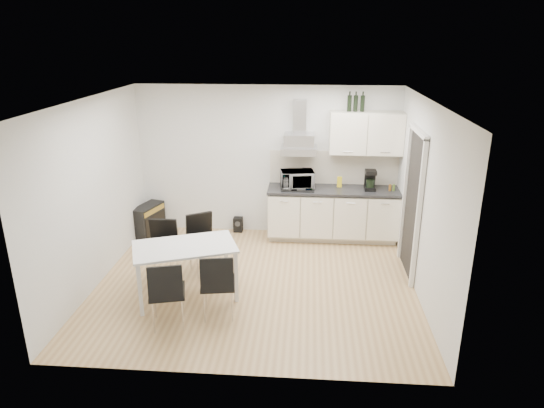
# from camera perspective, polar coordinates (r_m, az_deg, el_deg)

# --- Properties ---
(ground) EXTENTS (4.50, 4.50, 0.00)m
(ground) POSITION_cam_1_polar(r_m,az_deg,el_deg) (7.08, -1.92, -9.27)
(ground) COLOR tan
(ground) RESTS_ON ground
(wall_back) EXTENTS (4.50, 0.10, 2.60)m
(wall_back) POSITION_cam_1_polar(r_m,az_deg,el_deg) (8.46, -0.55, 5.08)
(wall_back) COLOR silver
(wall_back) RESTS_ON ground
(wall_front) EXTENTS (4.50, 0.10, 2.60)m
(wall_front) POSITION_cam_1_polar(r_m,az_deg,el_deg) (4.72, -4.74, -7.02)
(wall_front) COLOR silver
(wall_front) RESTS_ON ground
(wall_left) EXTENTS (0.10, 4.00, 2.60)m
(wall_left) POSITION_cam_1_polar(r_m,az_deg,el_deg) (7.16, -20.26, 1.15)
(wall_left) COLOR silver
(wall_left) RESTS_ON ground
(wall_right) EXTENTS (0.10, 4.00, 2.60)m
(wall_right) POSITION_cam_1_polar(r_m,az_deg,el_deg) (6.69, 17.47, 0.25)
(wall_right) COLOR silver
(wall_right) RESTS_ON ground
(ceiling) EXTENTS (4.50, 4.50, 0.00)m
(ceiling) POSITION_cam_1_polar(r_m,az_deg,el_deg) (6.26, -2.19, 12.10)
(ceiling) COLOR white
(ceiling) RESTS_ON wall_back
(doorway) EXTENTS (0.08, 1.04, 2.10)m
(doorway) POSITION_cam_1_polar(r_m,az_deg,el_deg) (7.27, 16.06, -0.19)
(doorway) COLOR white
(doorway) RESTS_ON ground
(kitchenette) EXTENTS (2.22, 0.64, 2.52)m
(kitchenette) POSITION_cam_1_polar(r_m,az_deg,el_deg) (8.32, 7.45, 1.29)
(kitchenette) COLOR beige
(kitchenette) RESTS_ON ground
(dining_table) EXTENTS (1.51, 1.18, 0.75)m
(dining_table) POSITION_cam_1_polar(r_m,az_deg,el_deg) (6.56, -10.23, -5.55)
(dining_table) COLOR white
(dining_table) RESTS_ON ground
(chair_far_left) EXTENTS (0.45, 0.51, 0.88)m
(chair_far_left) POSITION_cam_1_polar(r_m,az_deg,el_deg) (7.15, -12.89, -5.54)
(chair_far_left) COLOR black
(chair_far_left) RESTS_ON ground
(chair_far_right) EXTENTS (0.63, 0.65, 0.88)m
(chair_far_right) POSITION_cam_1_polar(r_m,az_deg,el_deg) (7.28, -8.00, -4.75)
(chair_far_right) COLOR black
(chair_far_right) RESTS_ON ground
(chair_near_left) EXTENTS (0.55, 0.59, 0.88)m
(chair_near_left) POSITION_cam_1_polar(r_m,az_deg,el_deg) (6.08, -12.22, -10.15)
(chair_near_left) COLOR black
(chair_near_left) RESTS_ON ground
(chair_near_right) EXTENTS (0.51, 0.56, 0.88)m
(chair_near_right) POSITION_cam_1_polar(r_m,az_deg,el_deg) (6.17, -6.39, -9.35)
(chair_near_right) COLOR black
(chair_near_right) RESTS_ON ground
(guitar_amp) EXTENTS (0.46, 0.71, 0.55)m
(guitar_amp) POSITION_cam_1_polar(r_m,az_deg,el_deg) (8.87, -14.32, -1.82)
(guitar_amp) COLOR black
(guitar_amp) RESTS_ON ground
(floor_speaker) EXTENTS (0.16, 0.15, 0.27)m
(floor_speaker) POSITION_cam_1_polar(r_m,az_deg,el_deg) (8.79, -4.01, -2.42)
(floor_speaker) COLOR black
(floor_speaker) RESTS_ON ground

